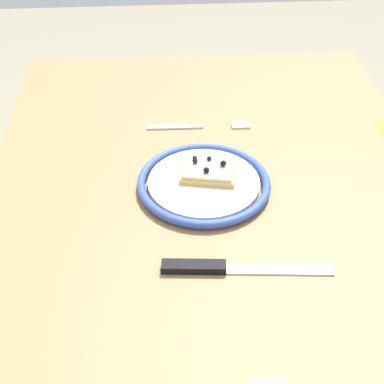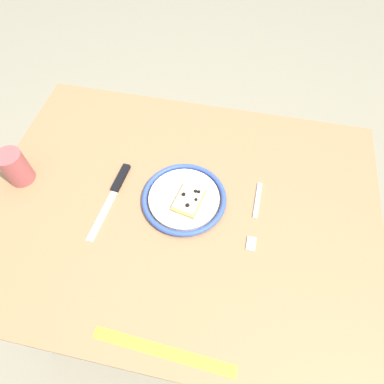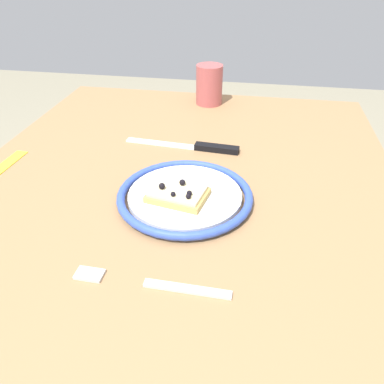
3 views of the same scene
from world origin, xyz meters
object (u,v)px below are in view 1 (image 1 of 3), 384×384
(pizza_slice_near, at_px, (208,171))
(fork, at_px, (200,126))
(plate, at_px, (204,183))
(dining_table, at_px, (215,237))
(knife, at_px, (217,268))

(pizza_slice_near, bearing_deg, fork, 179.85)
(plate, distance_m, fork, 0.19)
(fork, bearing_deg, pizza_slice_near, -0.15)
(plate, distance_m, pizza_slice_near, 0.02)
(dining_table, bearing_deg, fork, -176.45)
(pizza_slice_near, xyz_separation_m, fork, (-0.17, 0.00, -0.02))
(knife, distance_m, fork, 0.38)
(dining_table, xyz_separation_m, pizza_slice_near, (-0.02, -0.01, 0.13))
(fork, bearing_deg, plate, -2.80)
(plate, height_order, fork, plate)
(plate, relative_size, pizza_slice_near, 2.19)
(pizza_slice_near, relative_size, fork, 0.51)
(knife, relative_size, fork, 1.20)
(plate, xyz_separation_m, fork, (-0.19, 0.01, -0.01))
(dining_table, height_order, knife, knife)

